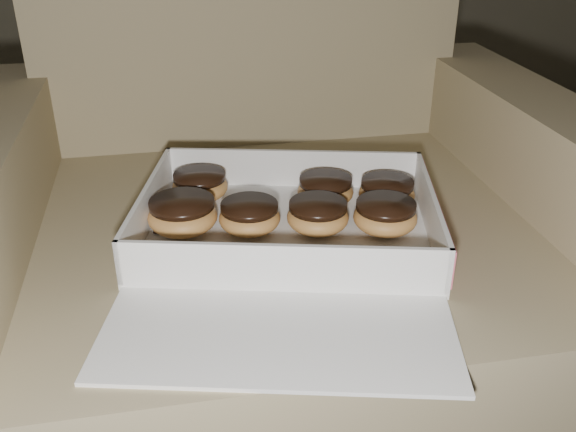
{
  "coord_description": "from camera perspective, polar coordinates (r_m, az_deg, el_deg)",
  "views": [
    {
      "loc": [
        0.07,
        -0.17,
        0.85
      ],
      "look_at": [
        0.21,
        0.57,
        0.45
      ],
      "focal_mm": 40.0,
      "sensor_mm": 36.0,
      "label": 1
    }
  ],
  "objects": [
    {
      "name": "armchair",
      "position": [
        1.03,
        -1.15,
        -4.52
      ],
      "size": [
        0.91,
        0.77,
        0.95
      ],
      "color": "#988A61",
      "rests_on": "floor"
    },
    {
      "name": "bakery_box",
      "position": [
        0.82,
        0.08,
        -2.23
      ],
      "size": [
        0.47,
        0.52,
        0.06
      ],
      "rotation": [
        0.0,
        0.0,
        -0.24
      ],
      "color": "white",
      "rests_on": "armchair"
    },
    {
      "name": "donut_a",
      "position": [
        0.85,
        -9.35,
        0.11
      ],
      "size": [
        0.09,
        0.09,
        0.05
      ],
      "color": "gold",
      "rests_on": "bakery_box"
    },
    {
      "name": "donut_b",
      "position": [
        0.85,
        8.64,
        0.02
      ],
      "size": [
        0.08,
        0.08,
        0.04
      ],
      "color": "gold",
      "rests_on": "bakery_box"
    },
    {
      "name": "donut_c",
      "position": [
        0.92,
        8.77,
        2.08
      ],
      "size": [
        0.08,
        0.08,
        0.04
      ],
      "color": "gold",
      "rests_on": "bakery_box"
    },
    {
      "name": "donut_d",
      "position": [
        0.84,
        -3.44,
        -0.03
      ],
      "size": [
        0.08,
        0.08,
        0.04
      ],
      "color": "gold",
      "rests_on": "bakery_box"
    },
    {
      "name": "donut_e",
      "position": [
        0.85,
        2.66,
        0.05
      ],
      "size": [
        0.08,
        0.08,
        0.04
      ],
      "color": "gold",
      "rests_on": "bakery_box"
    },
    {
      "name": "donut_f",
      "position": [
        0.92,
        3.34,
        2.32
      ],
      "size": [
        0.08,
        0.08,
        0.04
      ],
      "color": "gold",
      "rests_on": "bakery_box"
    },
    {
      "name": "donut_g",
      "position": [
        0.94,
        -7.83,
        2.73
      ],
      "size": [
        0.08,
        0.08,
        0.04
      ],
      "color": "gold",
      "rests_on": "bakery_box"
    },
    {
      "name": "crumb_a",
      "position": [
        0.86,
        -11.7,
        -1.42
      ],
      "size": [
        0.01,
        0.01,
        0.0
      ],
      "primitive_type": "ellipsoid",
      "color": "black",
      "rests_on": "bakery_box"
    },
    {
      "name": "crumb_b",
      "position": [
        0.79,
        -0.45,
        -3.77
      ],
      "size": [
        0.01,
        0.01,
        0.0
      ],
      "primitive_type": "ellipsoid",
      "color": "black",
      "rests_on": "bakery_box"
    },
    {
      "name": "crumb_c",
      "position": [
        0.75,
        -3.87,
        -5.5
      ],
      "size": [
        0.01,
        0.01,
        0.0
      ],
      "primitive_type": "ellipsoid",
      "color": "black",
      "rests_on": "bakery_box"
    }
  ]
}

